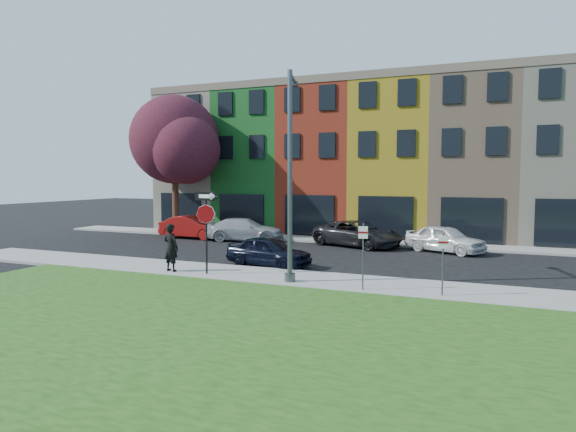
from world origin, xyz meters
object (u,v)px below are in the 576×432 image
at_px(sedan_near, 269,251).
at_px(street_lamp, 291,176).
at_px(man, 171,247).
at_px(stop_sign, 206,216).

relative_size(sedan_near, street_lamp, 0.54).
bearing_deg(street_lamp, sedan_near, 110.75).
bearing_deg(sedan_near, man, 146.41).
height_order(stop_sign, man, stop_sign).
bearing_deg(sedan_near, street_lamp, -133.10).
xyz_separation_m(stop_sign, man, (-1.63, -0.09, -1.34)).
bearing_deg(street_lamp, stop_sign, 164.84).
relative_size(stop_sign, sedan_near, 0.79).
xyz_separation_m(sedan_near, street_lamp, (2.29, -2.97, 3.34)).
xyz_separation_m(man, sedan_near, (2.94, 3.17, -0.43)).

